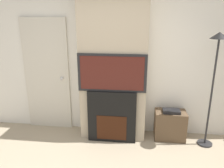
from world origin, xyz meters
name	(u,v)px	position (x,y,z in m)	size (l,w,h in m)	color
wall_back	(115,59)	(0.00, 2.03, 1.35)	(6.00, 0.06, 2.70)	silver
chimney_breast	(113,62)	(0.00, 1.80, 1.35)	(1.11, 0.40, 2.70)	tan
fireplace	(112,117)	(0.00, 1.59, 0.45)	(0.81, 0.15, 0.90)	black
television	(112,73)	(0.00, 1.59, 1.21)	(1.10, 0.07, 0.62)	black
floor_lamp	(216,61)	(1.57, 1.65, 1.42)	(0.27, 0.27, 1.85)	#262628
media_stand	(170,125)	(1.00, 1.78, 0.26)	(0.52, 0.34, 0.56)	brown
entry_door	(47,75)	(-1.26, 1.97, 1.03)	(0.84, 0.09, 2.07)	beige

